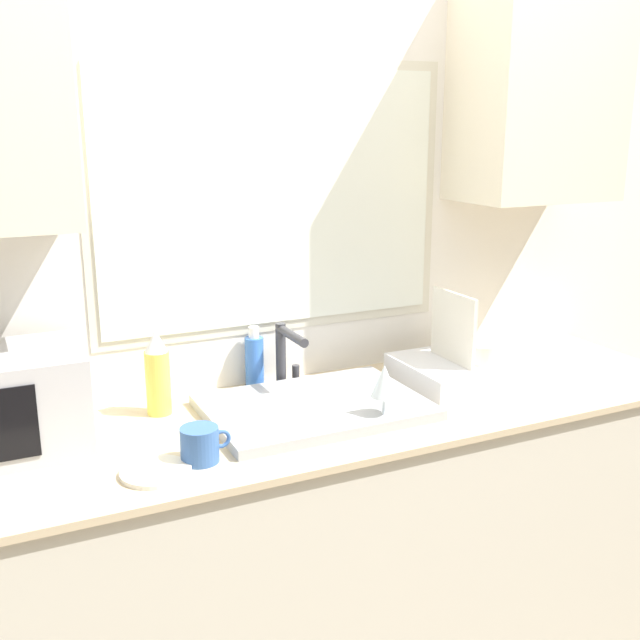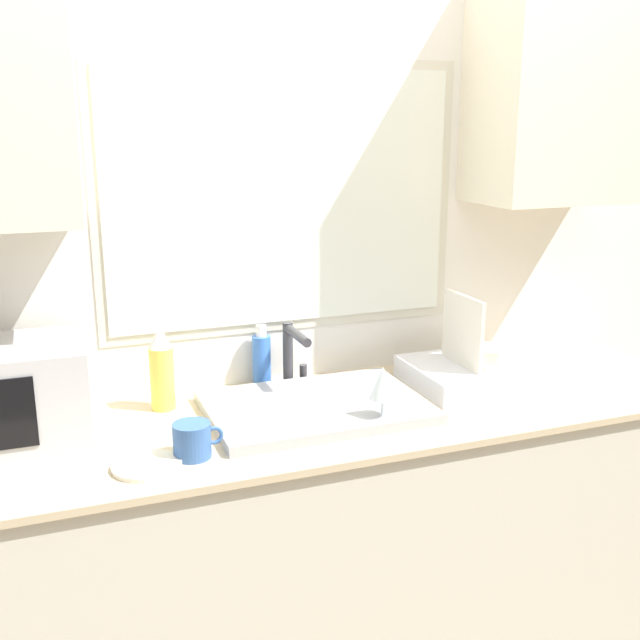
{
  "view_description": "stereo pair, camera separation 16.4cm",
  "coord_description": "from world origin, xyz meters",
  "px_view_note": "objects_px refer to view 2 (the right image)",
  "views": [
    {
      "loc": [
        -0.85,
        -1.48,
        1.7
      ],
      "look_at": [
        -0.01,
        0.28,
        1.18
      ],
      "focal_mm": 42.0,
      "sensor_mm": 36.0,
      "label": 1
    },
    {
      "loc": [
        -0.7,
        -1.55,
        1.7
      ],
      "look_at": [
        -0.01,
        0.28,
        1.18
      ],
      "focal_mm": 42.0,
      "sensor_mm": 36.0,
      "label": 2
    }
  ],
  "objects_px": {
    "mug_near_sink": "(193,440)",
    "wine_glass": "(383,384)",
    "dish_rack": "(464,370)",
    "soap_bottle": "(262,359)",
    "faucet": "(293,349)",
    "spray_bottle": "(162,369)"
  },
  "relations": [
    {
      "from": "mug_near_sink",
      "to": "wine_glass",
      "type": "distance_m",
      "value": 0.52
    },
    {
      "from": "dish_rack",
      "to": "soap_bottle",
      "type": "relative_size",
      "value": 1.68
    },
    {
      "from": "faucet",
      "to": "dish_rack",
      "type": "relative_size",
      "value": 0.62
    },
    {
      "from": "dish_rack",
      "to": "wine_glass",
      "type": "bearing_deg",
      "value": -151.71
    },
    {
      "from": "faucet",
      "to": "mug_near_sink",
      "type": "height_order",
      "value": "faucet"
    },
    {
      "from": "faucet",
      "to": "soap_bottle",
      "type": "height_order",
      "value": "faucet"
    },
    {
      "from": "dish_rack",
      "to": "soap_bottle",
      "type": "bearing_deg",
      "value": 158.58
    },
    {
      "from": "dish_rack",
      "to": "spray_bottle",
      "type": "distance_m",
      "value": 0.92
    },
    {
      "from": "faucet",
      "to": "spray_bottle",
      "type": "distance_m",
      "value": 0.41
    },
    {
      "from": "spray_bottle",
      "to": "wine_glass",
      "type": "height_order",
      "value": "spray_bottle"
    },
    {
      "from": "faucet",
      "to": "mug_near_sink",
      "type": "distance_m",
      "value": 0.55
    },
    {
      "from": "dish_rack",
      "to": "wine_glass",
      "type": "distance_m",
      "value": 0.43
    },
    {
      "from": "faucet",
      "to": "dish_rack",
      "type": "distance_m",
      "value": 0.54
    },
    {
      "from": "spray_bottle",
      "to": "wine_glass",
      "type": "bearing_deg",
      "value": -32.79
    },
    {
      "from": "dish_rack",
      "to": "spray_bottle",
      "type": "height_order",
      "value": "dish_rack"
    },
    {
      "from": "dish_rack",
      "to": "wine_glass",
      "type": "relative_size",
      "value": 1.91
    },
    {
      "from": "wine_glass",
      "to": "dish_rack",
      "type": "bearing_deg",
      "value": 28.29
    },
    {
      "from": "soap_bottle",
      "to": "wine_glass",
      "type": "distance_m",
      "value": 0.48
    },
    {
      "from": "faucet",
      "to": "soap_bottle",
      "type": "xyz_separation_m",
      "value": [
        -0.08,
        0.06,
        -0.04
      ]
    },
    {
      "from": "spray_bottle",
      "to": "wine_glass",
      "type": "xyz_separation_m",
      "value": [
        0.53,
        -0.34,
        0.0
      ]
    },
    {
      "from": "dish_rack",
      "to": "wine_glass",
      "type": "height_order",
      "value": "dish_rack"
    },
    {
      "from": "spray_bottle",
      "to": "mug_near_sink",
      "type": "height_order",
      "value": "spray_bottle"
    }
  ]
}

